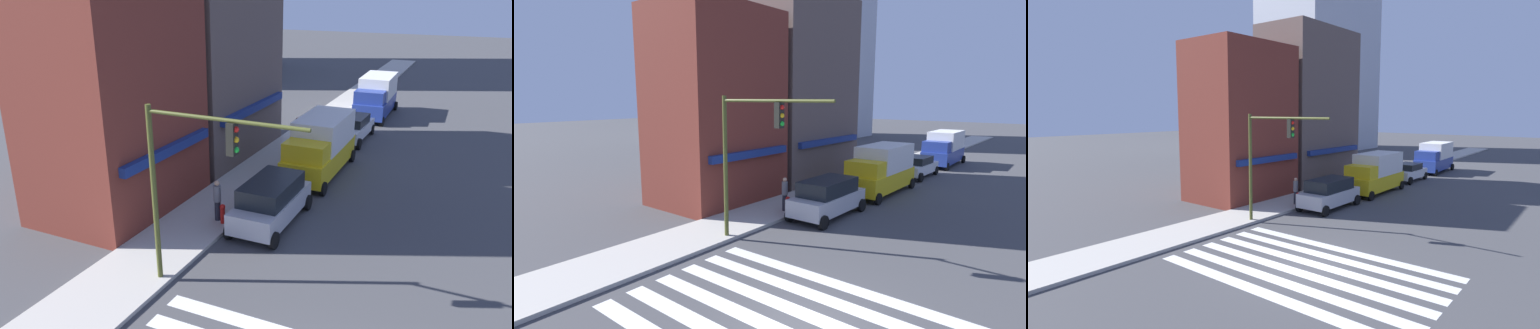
% 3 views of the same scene
% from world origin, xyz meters
% --- Properties ---
extents(ground_plane, '(200.00, 200.00, 0.00)m').
position_xyz_m(ground_plane, '(0.00, 0.00, 0.00)').
color(ground_plane, '#424244').
extents(sidewalk_left, '(120.00, 3.00, 0.15)m').
position_xyz_m(sidewalk_left, '(0.00, 7.50, 0.07)').
color(sidewalk_left, '#B2ADA3').
rests_on(sidewalk_left, ground_plane).
extents(crosswalk_stripes, '(6.03, 10.80, 0.01)m').
position_xyz_m(crosswalk_stripes, '(0.00, 0.00, 0.00)').
color(crosswalk_stripes, silver).
rests_on(crosswalk_stripes, ground_plane).
extents(storefront_row, '(16.39, 5.30, 13.20)m').
position_xyz_m(storefront_row, '(13.00, 11.50, 6.15)').
color(storefront_row, maroon).
rests_on(storefront_row, ground_plane).
extents(traffic_signal, '(0.32, 5.24, 6.10)m').
position_xyz_m(traffic_signal, '(3.53, 5.16, 4.22)').
color(traffic_signal, '#474C1E').
rests_on(traffic_signal, ground_plane).
extents(suv_silver, '(4.70, 2.12, 1.94)m').
position_xyz_m(suv_silver, '(9.09, 4.70, 1.03)').
color(suv_silver, '#B7B7BC').
rests_on(suv_silver, ground_plane).
extents(box_truck_yellow, '(6.20, 2.42, 3.04)m').
position_xyz_m(box_truck_yellow, '(15.61, 4.70, 1.59)').
color(box_truck_yellow, yellow).
rests_on(box_truck_yellow, ground_plane).
extents(sedan_white, '(4.45, 2.02, 1.59)m').
position_xyz_m(sedan_white, '(22.37, 4.70, 0.84)').
color(sedan_white, white).
rests_on(sedan_white, ground_plane).
extents(box_truck_blue, '(6.26, 2.42, 3.04)m').
position_xyz_m(box_truck_blue, '(29.29, 4.70, 1.59)').
color(box_truck_blue, navy).
rests_on(box_truck_blue, ground_plane).
extents(pedestrian_orange_vest, '(0.32, 0.32, 1.77)m').
position_xyz_m(pedestrian_orange_vest, '(19.33, 7.36, 1.07)').
color(pedestrian_orange_vest, '#23232D').
rests_on(pedestrian_orange_vest, sidewalk_left).
extents(pedestrian_grey_coat, '(0.32, 0.32, 1.77)m').
position_xyz_m(pedestrian_grey_coat, '(8.15, 6.73, 1.07)').
color(pedestrian_grey_coat, '#23232D').
rests_on(pedestrian_grey_coat, sidewalk_left).
extents(fire_hydrant, '(0.24, 0.24, 0.84)m').
position_xyz_m(fire_hydrant, '(7.98, 6.40, 0.61)').
color(fire_hydrant, red).
rests_on(fire_hydrant, sidewalk_left).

